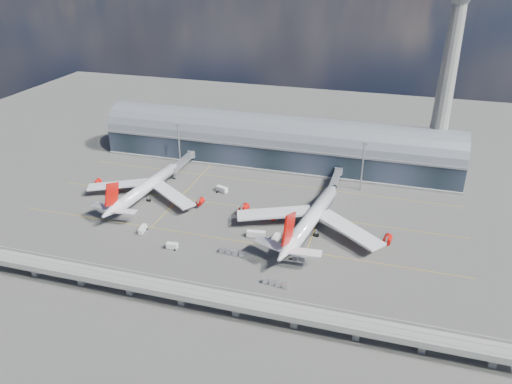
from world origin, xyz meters
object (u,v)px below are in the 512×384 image
(service_truck_3, at_px, (276,239))
(cargo_train_1, at_px, (275,284))
(cargo_train_0, at_px, (232,253))
(floodlight_mast_right, at_px, (363,165))
(airliner_right, at_px, (311,220))
(service_truck_0, at_px, (143,229))
(service_truck_4, at_px, (329,194))
(service_truck_1, at_px, (172,246))
(control_tower, at_px, (447,82))
(floodlight_mast_left, at_px, (179,145))
(airliner_left, at_px, (144,188))
(service_truck_2, at_px, (256,234))
(cargo_train_2, at_px, (299,258))
(service_truck_5, at_px, (222,189))

(service_truck_3, relative_size, cargo_train_1, 0.62)
(cargo_train_0, bearing_deg, floodlight_mast_right, -33.74)
(airliner_right, distance_m, service_truck_3, 18.01)
(service_truck_0, distance_m, service_truck_4, 92.29)
(floodlight_mast_right, height_order, service_truck_1, floodlight_mast_right)
(control_tower, bearing_deg, floodlight_mast_right, -141.34)
(floodlight_mast_left, height_order, airliner_left, floodlight_mast_left)
(service_truck_2, bearing_deg, service_truck_3, -107.27)
(cargo_train_1, bearing_deg, airliner_left, 50.58)
(floodlight_mast_right, distance_m, service_truck_2, 71.85)
(service_truck_1, height_order, cargo_train_0, service_truck_1)
(floodlight_mast_left, relative_size, service_truck_3, 4.06)
(floodlight_mast_left, relative_size, floodlight_mast_right, 1.00)
(airliner_right, xyz_separation_m, cargo_train_0, (-26.76, -26.70, -4.99))
(control_tower, xyz_separation_m, service_truck_1, (-103.41, -106.50, -50.26))
(airliner_left, distance_m, service_truck_3, 74.94)
(control_tower, height_order, floodlight_mast_left, control_tower)
(control_tower, relative_size, floodlight_mast_left, 4.01)
(cargo_train_2, bearing_deg, service_truck_5, 54.53)
(airliner_right, distance_m, service_truck_4, 36.40)
(cargo_train_1, distance_m, cargo_train_2, 19.33)
(service_truck_0, distance_m, service_truck_5, 50.96)
(cargo_train_0, bearing_deg, service_truck_0, 78.38)
(service_truck_4, bearing_deg, service_truck_2, -98.32)
(cargo_train_2, bearing_deg, cargo_train_1, 174.01)
(airliner_right, xyz_separation_m, service_truck_1, (-51.86, -29.68, -4.59))
(floodlight_mast_right, height_order, cargo_train_2, floodlight_mast_right)
(service_truck_2, relative_size, cargo_train_0, 0.72)
(airliner_left, distance_m, service_truck_5, 38.49)
(floodlight_mast_left, relative_size, service_truck_0, 4.09)
(control_tower, xyz_separation_m, service_truck_0, (-121.61, -97.66, -50.34))
(service_truck_4, xyz_separation_m, service_truck_5, (-53.11, -9.82, -0.07))
(floodlight_mast_left, xyz_separation_m, airliner_right, (83.45, -48.82, -7.67))
(floodlight_mast_left, bearing_deg, airliner_left, -91.08)
(service_truck_3, bearing_deg, floodlight_mast_left, 144.26)
(airliner_right, xyz_separation_m, cargo_train_1, (-4.94, -41.75, -5.08))
(service_truck_1, height_order, service_truck_5, service_truck_5)
(floodlight_mast_left, distance_m, airliner_left, 41.44)
(airliner_left, bearing_deg, service_truck_4, 22.90)
(airliner_left, relative_size, service_truck_0, 10.50)
(floodlight_mast_right, xyz_separation_m, service_truck_2, (-37.97, -59.78, -12.14))
(floodlight_mast_left, xyz_separation_m, service_truck_1, (31.59, -78.50, -12.26))
(service_truck_2, height_order, cargo_train_0, service_truck_2)
(service_truck_0, bearing_deg, control_tower, 31.86)
(service_truck_1, bearing_deg, service_truck_3, -71.01)
(airliner_left, relative_size, cargo_train_1, 6.44)
(cargo_train_0, xyz_separation_m, cargo_train_1, (21.82, -15.05, -0.10))
(cargo_train_1, bearing_deg, cargo_train_0, 48.17)
(service_truck_0, height_order, service_truck_1, service_truck_1)
(floodlight_mast_right, relative_size, cargo_train_0, 2.27)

